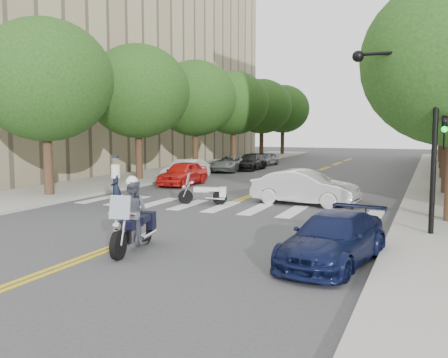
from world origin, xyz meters
The scene contains 24 objects.
ground centered at (0.00, 0.00, 0.00)m, with size 140.00×140.00×0.00m, color #38383A.
sidewalk_left centered at (-9.50, 22.00, 0.07)m, with size 5.00×60.00×0.15m, color #9E9991.
building_left centered at (-26.00, 26.00, 12.00)m, with size 26.00×44.00×24.00m, color tan.
tree_l_0 centered at (-8.80, 6.00, 5.55)m, with size 6.40×6.40×8.45m.
tree_l_1 centered at (-8.80, 14.00, 5.55)m, with size 6.40×6.40×8.45m.
tree_l_2 centered at (-8.80, 22.00, 5.55)m, with size 6.40×6.40×8.45m.
tree_l_3 centered at (-8.80, 30.00, 5.55)m, with size 6.40×6.40×8.45m.
tree_l_4 centered at (-8.80, 38.00, 5.55)m, with size 6.40×6.40×8.45m.
tree_l_5 centered at (-8.80, 46.00, 5.55)m, with size 6.40×6.40×8.45m.
tree_r_2 centered at (8.80, 22.00, 5.55)m, with size 6.40×6.40×8.45m.
tree_r_3 centered at (8.80, 30.00, 5.55)m, with size 6.40×6.40×8.45m.
tree_r_4 centered at (8.80, 38.00, 5.55)m, with size 6.40×6.40×8.45m.
tree_r_5 centered at (8.80, 46.00, 5.55)m, with size 6.40×6.40×8.45m.
traffic_signal_pole centered at (7.72, 3.50, 3.72)m, with size 2.82×0.42×6.00m.
motorcycle_police centered at (0.72, -1.28, 0.91)m, with size 0.95×2.52×2.06m.
motorcycle_parked centered at (-0.85, 6.90, 0.48)m, with size 2.09×0.96×1.39m.
officer_standing centered at (-3.90, 4.49, 0.88)m, with size 0.64×0.42×1.76m, color black.
convertible centered at (3.08, 8.50, 0.76)m, with size 1.60×4.58×1.51m, color white.
sedan_blue centered at (6.00, -0.50, 0.62)m, with size 1.75×4.30×1.25m, color #0D1437.
parked_car_a centered at (-5.20, 13.00, 0.70)m, with size 1.65×4.11×1.40m, color red.
parked_car_b centered at (-5.79, 14.50, 0.69)m, with size 1.46×4.20×1.38m, color silver.
parked_car_c centered at (-6.30, 22.49, 0.61)m, with size 2.02×4.38×1.22m, color #B1B4B9.
parked_car_d centered at (-5.20, 24.50, 0.62)m, with size 1.74×4.29×1.24m, color black.
parked_car_e centered at (-5.44, 29.50, 0.58)m, with size 1.38×3.42×1.16m, color #939297.
Camera 1 is at (8.18, -12.65, 3.36)m, focal length 40.00 mm.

